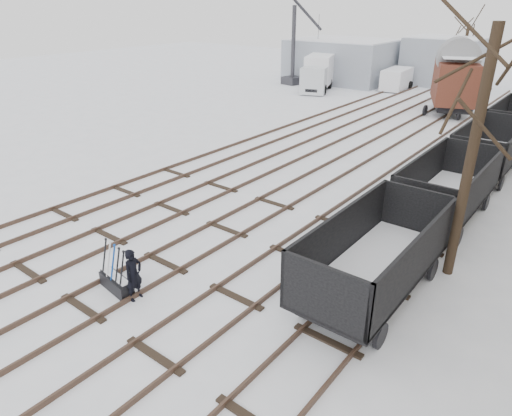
{
  "coord_description": "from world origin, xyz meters",
  "views": [
    {
      "loc": [
        10.09,
        -8.16,
        7.8
      ],
      "look_at": [
        1.26,
        3.16,
        1.2
      ],
      "focal_mm": 32.0,
      "sensor_mm": 36.0,
      "label": 1
    }
  ],
  "objects_px": {
    "ground_frame": "(116,282)",
    "freight_wagon_a": "(375,268)",
    "worker": "(134,275)",
    "crane": "(294,62)",
    "panel_van": "(397,79)",
    "box_van_wagon": "(454,80)",
    "lorry": "(318,72)"
  },
  "relations": [
    {
      "from": "lorry",
      "to": "crane",
      "type": "bearing_deg",
      "value": 138.79
    },
    {
      "from": "panel_van",
      "to": "worker",
      "type": "bearing_deg",
      "value": -84.23
    },
    {
      "from": "lorry",
      "to": "worker",
      "type": "bearing_deg",
      "value": -88.54
    },
    {
      "from": "panel_van",
      "to": "freight_wagon_a",
      "type": "bearing_deg",
      "value": -74.18
    },
    {
      "from": "worker",
      "to": "lorry",
      "type": "distance_m",
      "value": 34.11
    },
    {
      "from": "lorry",
      "to": "panel_van",
      "type": "height_order",
      "value": "lorry"
    },
    {
      "from": "box_van_wagon",
      "to": "lorry",
      "type": "xyz_separation_m",
      "value": [
        -12.76,
        2.32,
        -0.85
      ]
    },
    {
      "from": "worker",
      "to": "box_van_wagon",
      "type": "relative_size",
      "value": 0.26
    },
    {
      "from": "ground_frame",
      "to": "worker",
      "type": "relative_size",
      "value": 0.95
    },
    {
      "from": "ground_frame",
      "to": "freight_wagon_a",
      "type": "bearing_deg",
      "value": 43.65
    },
    {
      "from": "worker",
      "to": "box_van_wagon",
      "type": "xyz_separation_m",
      "value": [
        -0.2,
        29.23,
        1.64
      ]
    },
    {
      "from": "worker",
      "to": "panel_van",
      "type": "distance_m",
      "value": 36.88
    },
    {
      "from": "ground_frame",
      "to": "lorry",
      "type": "relative_size",
      "value": 0.21
    },
    {
      "from": "panel_van",
      "to": "lorry",
      "type": "bearing_deg",
      "value": -146.72
    },
    {
      "from": "box_van_wagon",
      "to": "freight_wagon_a",
      "type": "bearing_deg",
      "value": -99.41
    },
    {
      "from": "ground_frame",
      "to": "lorry",
      "type": "xyz_separation_m",
      "value": [
        -12.21,
        31.64,
        1.3
      ]
    },
    {
      "from": "freight_wagon_a",
      "to": "crane",
      "type": "distance_m",
      "value": 36.01
    },
    {
      "from": "worker",
      "to": "crane",
      "type": "distance_m",
      "value": 36.86
    },
    {
      "from": "box_van_wagon",
      "to": "lorry",
      "type": "distance_m",
      "value": 13.0
    },
    {
      "from": "worker",
      "to": "box_van_wagon",
      "type": "bearing_deg",
      "value": -4.39
    },
    {
      "from": "lorry",
      "to": "panel_van",
      "type": "relative_size",
      "value": 1.58
    },
    {
      "from": "box_van_wagon",
      "to": "panel_van",
      "type": "relative_size",
      "value": 1.37
    },
    {
      "from": "crane",
      "to": "worker",
      "type": "bearing_deg",
      "value": -52.43
    },
    {
      "from": "ground_frame",
      "to": "crane",
      "type": "distance_m",
      "value": 36.64
    },
    {
      "from": "ground_frame",
      "to": "panel_van",
      "type": "relative_size",
      "value": 0.33
    },
    {
      "from": "ground_frame",
      "to": "crane",
      "type": "xyz_separation_m",
      "value": [
        -15.84,
        32.99,
        1.88
      ]
    },
    {
      "from": "worker",
      "to": "crane",
      "type": "relative_size",
      "value": 0.19
    },
    {
      "from": "crane",
      "to": "panel_van",
      "type": "bearing_deg",
      "value": 30.06
    },
    {
      "from": "worker",
      "to": "panel_van",
      "type": "xyz_separation_m",
      "value": [
        -7.21,
        36.16,
        0.21
      ]
    },
    {
      "from": "lorry",
      "to": "crane",
      "type": "distance_m",
      "value": 3.91
    },
    {
      "from": "worker",
      "to": "crane",
      "type": "height_order",
      "value": "crane"
    },
    {
      "from": "ground_frame",
      "to": "freight_wagon_a",
      "type": "distance_m",
      "value": 7.44
    }
  ]
}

